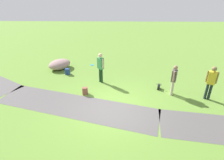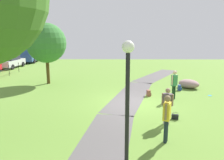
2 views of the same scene
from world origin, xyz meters
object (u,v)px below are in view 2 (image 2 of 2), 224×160
(backpack_by_boulder, at_px, (179,88))
(man_near_boulder, at_px, (174,83))
(lawn_boulder, at_px, (189,84))
(frisbee_on_grass, at_px, (210,96))
(lamp_post, at_px, (127,105))
(delivery_van, at_px, (30,54))
(spare_backpack_on_lawn, at_px, (149,93))
(woman_with_handbag, at_px, (167,103))
(young_tree_near_path, at_px, (46,43))
(passerby_on_path, at_px, (167,115))
(handbag_on_grass, at_px, (175,116))
(parked_sedan_red, at_px, (11,61))

(backpack_by_boulder, bearing_deg, man_near_boulder, 155.27)
(lawn_boulder, xyz_separation_m, man_near_boulder, (-3.03, 1.96, 0.74))
(lawn_boulder, relative_size, backpack_by_boulder, 4.85)
(backpack_by_boulder, relative_size, frisbee_on_grass, 1.65)
(lamp_post, height_order, delivery_van, lamp_post)
(lamp_post, xyz_separation_m, spare_backpack_on_lawn, (9.03, -1.97, -2.14))
(woman_with_handbag, bearing_deg, man_near_boulder, -19.05)
(lawn_boulder, height_order, delivery_van, delivery_van)
(young_tree_near_path, height_order, frisbee_on_grass, young_tree_near_path)
(lawn_boulder, relative_size, man_near_boulder, 1.07)
(woman_with_handbag, relative_size, passerby_on_path, 0.92)
(lawn_boulder, xyz_separation_m, spare_backpack_on_lawn, (-2.28, 3.38, -0.13))
(handbag_on_grass, height_order, backpack_by_boulder, backpack_by_boulder)
(spare_backpack_on_lawn, xyz_separation_m, parked_sedan_red, (12.51, 14.96, 0.61))
(frisbee_on_grass, height_order, parked_sedan_red, parked_sedan_red)
(young_tree_near_path, xyz_separation_m, lamp_post, (-12.79, -5.77, -0.98))
(woman_with_handbag, relative_size, man_near_boulder, 0.92)
(lawn_boulder, bearing_deg, backpack_by_boulder, 129.41)
(frisbee_on_grass, bearing_deg, lawn_boulder, 17.53)
(woman_with_handbag, distance_m, frisbee_on_grass, 6.26)
(handbag_on_grass, height_order, frisbee_on_grass, handbag_on_grass)
(lawn_boulder, distance_m, delivery_van, 24.55)
(man_near_boulder, height_order, handbag_on_grass, man_near_boulder)
(lamp_post, relative_size, frisbee_on_grass, 15.73)
(young_tree_near_path, bearing_deg, passerby_on_path, -143.71)
(young_tree_near_path, height_order, lamp_post, young_tree_near_path)
(handbag_on_grass, distance_m, backpack_by_boulder, 5.88)
(spare_backpack_on_lawn, relative_size, delivery_van, 0.07)
(handbag_on_grass, bearing_deg, man_near_boulder, -13.51)
(man_near_boulder, bearing_deg, spare_backpack_on_lawn, 62.26)
(lamp_post, distance_m, man_near_boulder, 9.04)
(young_tree_near_path, height_order, woman_with_handbag, young_tree_near_path)
(handbag_on_grass, height_order, delivery_van, delivery_van)
(lawn_boulder, relative_size, delivery_van, 0.36)
(handbag_on_grass, bearing_deg, parked_sedan_red, 43.27)
(man_near_boulder, bearing_deg, lamp_post, 157.75)
(man_near_boulder, xyz_separation_m, frisbee_on_grass, (0.86, -2.65, -1.05))
(young_tree_near_path, distance_m, delivery_van, 16.62)
(man_near_boulder, xyz_separation_m, passerby_on_path, (-5.56, 1.77, -0.01))
(backpack_by_boulder, relative_size, delivery_van, 0.07)
(lawn_boulder, height_order, frisbee_on_grass, lawn_boulder)
(spare_backpack_on_lawn, bearing_deg, lamp_post, 167.72)
(parked_sedan_red, bearing_deg, lamp_post, -148.89)
(lawn_boulder, bearing_deg, lamp_post, 154.68)
(lamp_post, height_order, passerby_on_path, lamp_post)
(handbag_on_grass, distance_m, frisbee_on_grass, 5.41)
(passerby_on_path, distance_m, delivery_van, 28.87)
(lamp_post, bearing_deg, backpack_by_boulder, -22.79)
(lawn_boulder, distance_m, handbag_on_grass, 6.91)
(passerby_on_path, bearing_deg, parked_sedan_red, 37.84)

